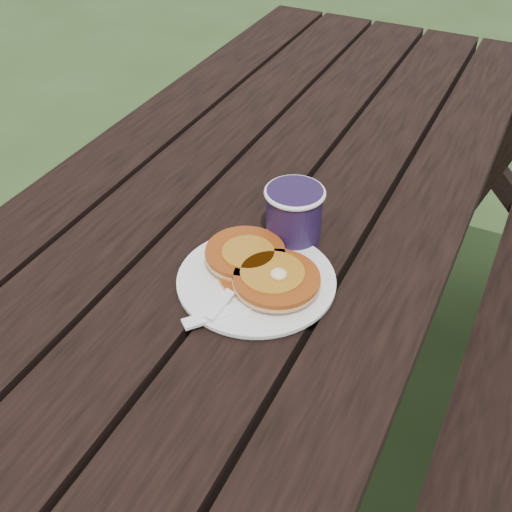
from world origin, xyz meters
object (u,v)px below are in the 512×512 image
at_px(plate, 256,281).
at_px(coffee_cup, 294,212).
at_px(picnic_table, 262,322).
at_px(pancake_stack, 261,268).

xyz_separation_m(plate, coffee_cup, (0.01, 0.13, 0.05)).
bearing_deg(picnic_table, coffee_cup, -49.49).
bearing_deg(plate, pancake_stack, 70.08).
xyz_separation_m(picnic_table, coffee_cup, (0.12, -0.15, 0.44)).
bearing_deg(pancake_stack, picnic_table, 115.14).
xyz_separation_m(pancake_stack, coffee_cup, (0.00, 0.12, 0.03)).
distance_m(pancake_stack, coffee_cup, 0.12).
bearing_deg(plate, picnic_table, 113.72).
distance_m(plate, pancake_stack, 0.02).
relative_size(plate, coffee_cup, 2.39).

